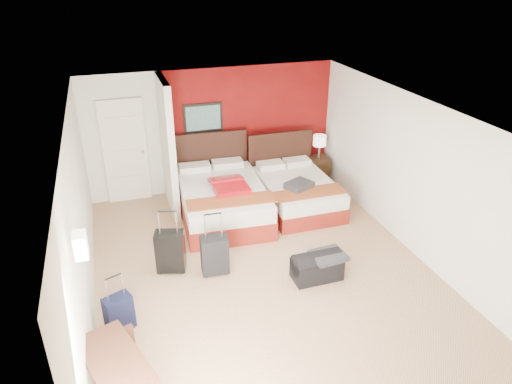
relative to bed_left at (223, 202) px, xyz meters
name	(u,v)px	position (x,y,z in m)	size (l,w,h in m)	color
ground	(265,273)	(0.17, -1.91, -0.32)	(6.50, 6.50, 0.00)	tan
room_walls	(154,174)	(-1.23, -0.49, 0.94)	(5.02, 6.52, 2.50)	silver
red_accent_panel	(249,127)	(0.92, 1.32, 0.93)	(3.50, 0.04, 2.50)	maroon
partition_wall	(168,147)	(-0.83, 0.70, 0.93)	(0.12, 1.20, 2.50)	silver
entry_door	(125,152)	(-1.58, 1.29, 0.70)	(0.82, 0.06, 2.05)	silver
bed_left	(223,202)	(0.00, 0.00, 0.00)	(1.50, 2.14, 0.64)	silver
bed_right	(297,194)	(1.47, -0.04, -0.04)	(1.30, 1.85, 0.56)	white
red_suitcase_open	(229,185)	(0.10, -0.10, 0.37)	(0.60, 0.83, 0.10)	#AC0E17
jacket_bundle	(299,185)	(1.37, -0.34, 0.29)	(0.47, 0.37, 0.11)	#35353A
nightstand	(318,169)	(2.34, 0.91, -0.04)	(0.40, 0.40, 0.56)	#311E10
table_lamp	(319,147)	(2.34, 0.91, 0.48)	(0.27, 0.27, 0.49)	white
suitcase_black	(171,253)	(-1.18, -1.40, 0.00)	(0.43, 0.27, 0.65)	black
suitcase_charcoal	(215,256)	(-0.55, -1.66, -0.02)	(0.41, 0.25, 0.60)	black
suitcase_navy	(119,315)	(-2.01, -2.49, -0.08)	(0.35, 0.21, 0.48)	black
duffel_bag	(317,268)	(0.87, -2.26, -0.14)	(0.73, 0.39, 0.37)	black
jacket_draped	(328,256)	(1.02, -2.31, 0.08)	(0.49, 0.42, 0.07)	#313236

